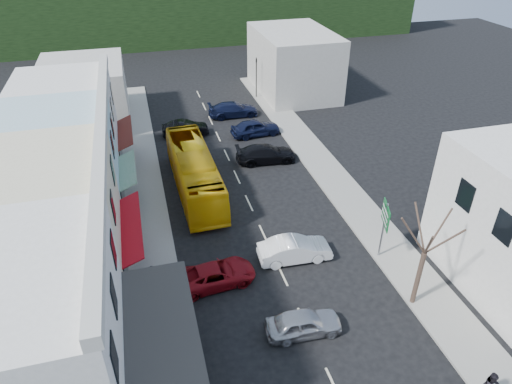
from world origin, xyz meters
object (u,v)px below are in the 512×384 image
bus (194,173)px  pedestrian_left (154,276)px  car_silver (304,323)px  street_tree (424,253)px  direction_sign (383,231)px  car_white (295,250)px  car_red (216,274)px  traffic_signal (256,78)px

bus → pedestrian_left: (-3.93, -10.16, -0.55)m
car_silver → street_tree: size_ratio=0.60×
direction_sign → street_tree: 4.43m
bus → car_white: (4.74, -9.80, -0.85)m
bus → direction_sign: bearing=-49.2°
car_red → street_tree: 11.60m
car_red → pedestrian_left: (-3.51, 0.48, 0.30)m
traffic_signal → bus: bearing=85.7°
car_red → bus: bearing=-7.7°
pedestrian_left → traffic_signal: bearing=-7.6°
car_silver → car_red: size_ratio=0.96×
pedestrian_left → street_tree: size_ratio=0.23×
car_white → street_tree: (5.13, -5.31, 2.94)m
car_silver → pedestrian_left: bearing=56.8°
bus → direction_sign: 14.84m
direction_sign → traffic_signal: bearing=108.3°
bus → car_red: (-0.42, -10.64, -0.85)m
pedestrian_left → street_tree: bearing=-91.3°
car_white → direction_sign: direction_sign is taller
car_silver → traffic_signal: size_ratio=0.94×
street_tree → traffic_signal: 33.26m
bus → street_tree: size_ratio=1.59×
bus → pedestrian_left: size_ratio=6.82×
pedestrian_left → street_tree: 14.90m
car_red → street_tree: bearing=-118.9°
car_red → street_tree: street_tree is taller
direction_sign → street_tree: bearing=-73.3°
car_white → traffic_signal: traffic_signal is taller
traffic_signal → car_red: bearing=94.6°
car_silver → pedestrian_left: pedestrian_left is taller
street_tree → pedestrian_left: bearing=160.3°
bus → direction_sign: direction_sign is taller
direction_sign → bus: bearing=150.3°
street_tree → traffic_signal: size_ratio=1.56×
car_white → street_tree: size_ratio=0.60×
car_silver → car_red: 6.05m
car_red → pedestrian_left: bearing=76.8°
bus → car_white: 10.92m
car_red → street_tree: (10.29, -4.47, 2.94)m
bus → traffic_signal: (9.84, 18.13, 0.78)m
street_tree → traffic_signal: (-0.03, 33.23, -1.31)m
car_white → direction_sign: size_ratio=1.09×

